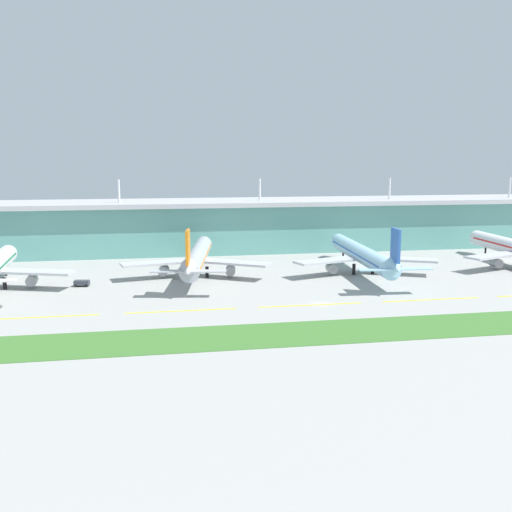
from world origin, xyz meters
TOP-DOWN VIEW (x-y plane):
  - ground_plane at (0.00, 0.00)m, footprint 600.00×600.00m
  - terminal_building at (-0.00, 95.14)m, footprint 288.00×34.00m
  - airliner_near_middle at (-29.43, 41.87)m, footprint 48.16×66.72m
  - airliner_far_middle at (25.28, 37.46)m, footprint 48.71×71.38m
  - taxiway_stripe_west at (-71.00, -0.97)m, footprint 28.00×0.70m
  - taxiway_stripe_mid_west at (-37.00, -0.97)m, footprint 28.00×0.70m
  - taxiway_stripe_centre at (-3.00, -0.97)m, footprint 28.00×0.70m
  - taxiway_stripe_mid_east at (31.00, -0.97)m, footprint 28.00×0.70m
  - grass_verge at (0.00, -25.00)m, footprint 300.00×18.00m
  - pushback_tug at (-64.97, 33.30)m, footprint 4.72×3.11m

SIDE VIEW (x-z plane):
  - ground_plane at x=0.00m, z-range 0.00..0.00m
  - taxiway_stripe_west at x=-71.00m, z-range 0.00..0.04m
  - taxiway_stripe_mid_west at x=-37.00m, z-range 0.00..0.04m
  - taxiway_stripe_centre at x=-3.00m, z-range 0.00..0.04m
  - taxiway_stripe_mid_east at x=31.00m, z-range 0.00..0.04m
  - grass_verge at x=0.00m, z-range 0.00..0.10m
  - pushback_tug at x=-64.97m, z-range 0.18..2.03m
  - airliner_near_middle at x=-29.43m, z-range -3.00..15.90m
  - airliner_far_middle at x=25.28m, z-range -2.99..15.91m
  - terminal_building at x=0.00m, z-range -4.30..25.72m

